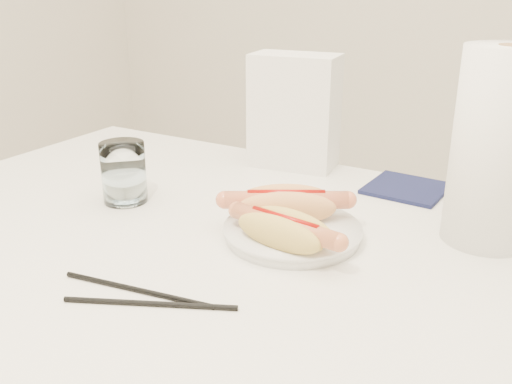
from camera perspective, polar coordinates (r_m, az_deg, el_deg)
The scene contains 10 objects.
table at distance 0.88m, azimuth -3.14°, elevation -7.96°, with size 1.20×0.80×0.75m.
plate at distance 0.84m, azimuth 3.65°, elevation -4.15°, with size 0.19×0.19×0.02m, color white.
hotdog_left at distance 0.86m, azimuth 3.02°, elevation -1.28°, with size 0.17×0.14×0.05m.
hotdog_right at distance 0.78m, azimuth 2.88°, elevation -3.81°, with size 0.17×0.08×0.05m.
water_glass at distance 0.98m, azimuth -13.05°, elevation 1.91°, with size 0.07×0.07×0.10m, color white.
chopstick_near at distance 0.72m, azimuth -11.73°, elevation -9.53°, with size 0.01×0.01×0.21m, color black.
chopstick_far at distance 0.69m, azimuth -10.52°, elevation -10.88°, with size 0.01×0.01×0.21m, color black.
napkin_box at distance 1.13m, azimuth 3.85°, elevation 8.02°, with size 0.17×0.09×0.22m, color white.
navy_napkin at distance 1.06m, azimuth 14.78°, elevation 0.36°, with size 0.13×0.13×0.01m, color #12163A.
paper_towel_roll at distance 0.86m, azimuth 22.94°, elevation 4.04°, with size 0.12×0.12×0.28m, color white.
Camera 1 is at (0.43, -0.64, 1.11)m, focal length 40.11 mm.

